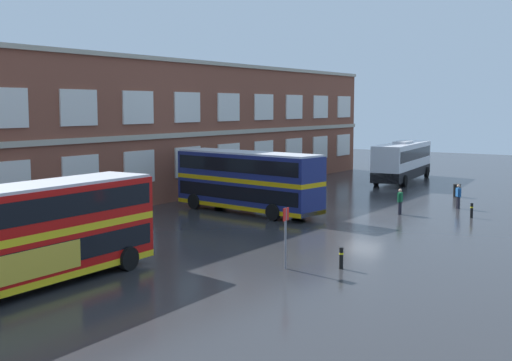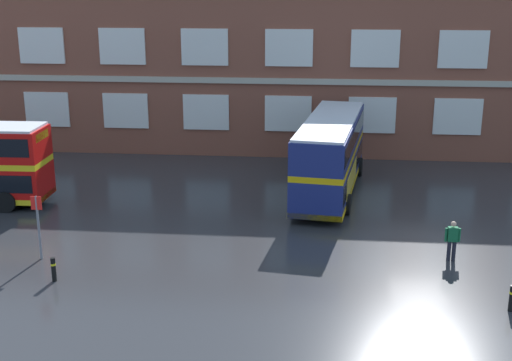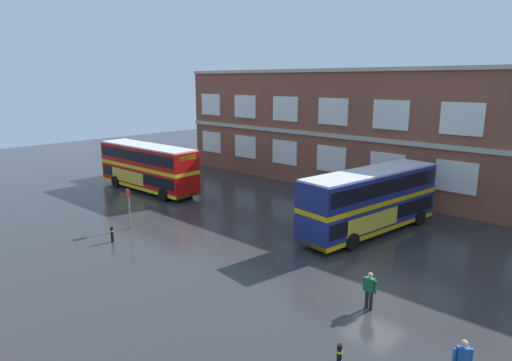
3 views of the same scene
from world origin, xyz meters
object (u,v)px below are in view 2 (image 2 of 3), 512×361
object	(u,v)px
bus_stand_flag	(38,221)
safety_bollard_east	(54,269)
safety_bollard_west	(512,298)
waiting_passenger	(452,239)
double_decker_middle	(330,154)

from	to	relation	value
bus_stand_flag	safety_bollard_east	xyz separation A→B (m)	(1.35, -2.04, -1.14)
bus_stand_flag	safety_bollard_west	distance (m)	18.29
bus_stand_flag	safety_bollard_west	bearing A→B (deg)	-9.18
waiting_passenger	bus_stand_flag	world-z (taller)	bus_stand_flag
safety_bollard_west	safety_bollard_east	distance (m)	16.69
waiting_passenger	double_decker_middle	bearing A→B (deg)	119.00
bus_stand_flag	double_decker_middle	bearing A→B (deg)	40.63
double_decker_middle	bus_stand_flag	world-z (taller)	double_decker_middle
waiting_passenger	safety_bollard_east	distance (m)	15.78
double_decker_middle	waiting_passenger	size ratio (longest dim) A/B	6.61
double_decker_middle	waiting_passenger	world-z (taller)	double_decker_middle
double_decker_middle	safety_bollard_west	world-z (taller)	double_decker_middle
waiting_passenger	safety_bollard_east	size ratio (longest dim) A/B	1.79
bus_stand_flag	waiting_passenger	bearing A→B (deg)	4.78
bus_stand_flag	safety_bollard_west	xyz separation A→B (m)	(18.02, -2.91, -1.14)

